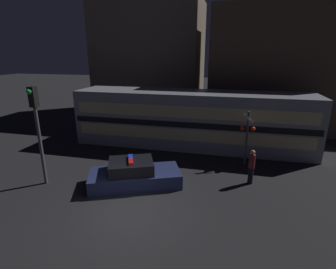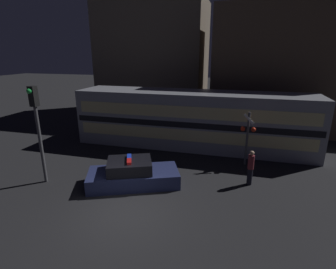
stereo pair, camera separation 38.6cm
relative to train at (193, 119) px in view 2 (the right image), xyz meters
name	(u,v)px [view 2 (the right image)]	position (x,y,z in m)	size (l,w,h in m)	color
ground_plane	(126,214)	(-1.07, -8.56, -1.81)	(120.00, 120.00, 0.00)	black
train	(193,119)	(0.00, 0.00, 0.00)	(15.33, 3.11, 3.62)	gray
police_car	(133,175)	(-1.74, -6.24, -1.31)	(4.59, 3.32, 1.36)	navy
pedestrian	(250,167)	(3.62, -4.78, -0.93)	(0.29, 0.29, 1.71)	black
crossing_signal_near	(247,135)	(3.45, -2.49, -0.04)	(0.80, 0.33, 3.02)	#4C4C51
traffic_light_corner	(37,120)	(-5.94, -7.09, 1.28)	(0.30, 0.46, 4.63)	#4C4C51
building_left	(154,59)	(-5.75, 9.68, 3.61)	(10.17, 6.82, 10.84)	#726656
building_center	(276,69)	(5.61, 6.98, 2.92)	(9.95, 6.77, 9.46)	brown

